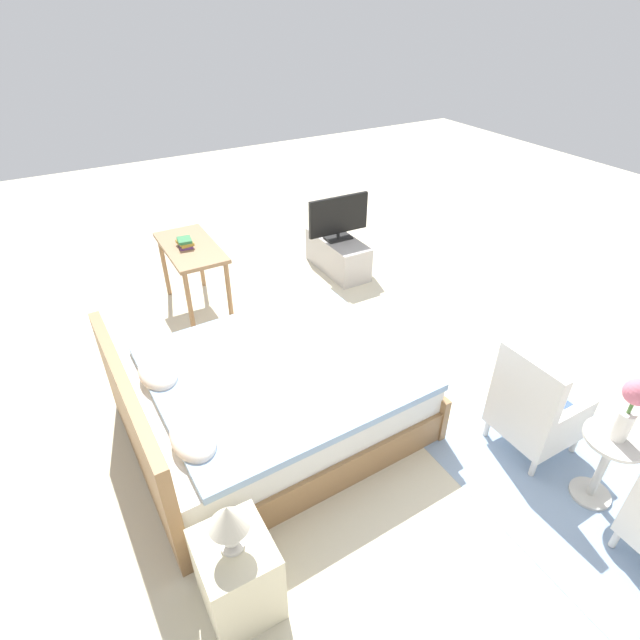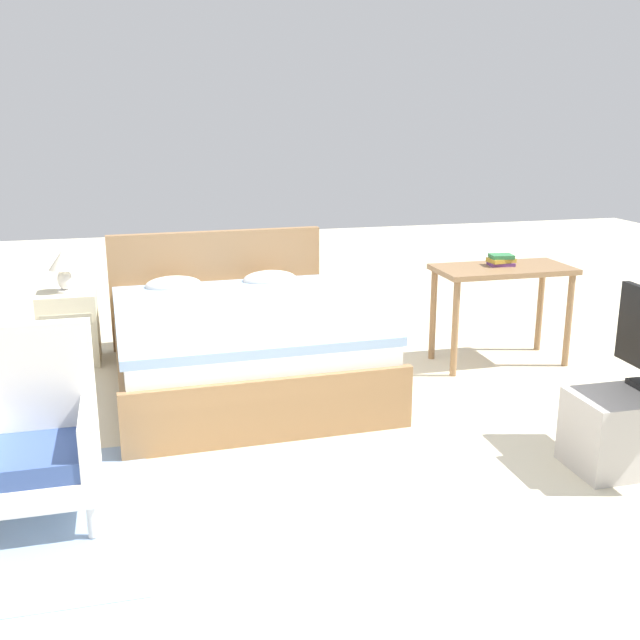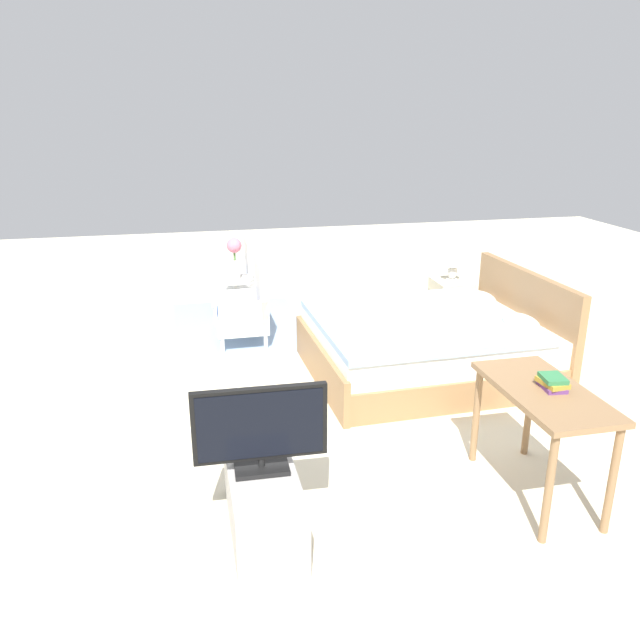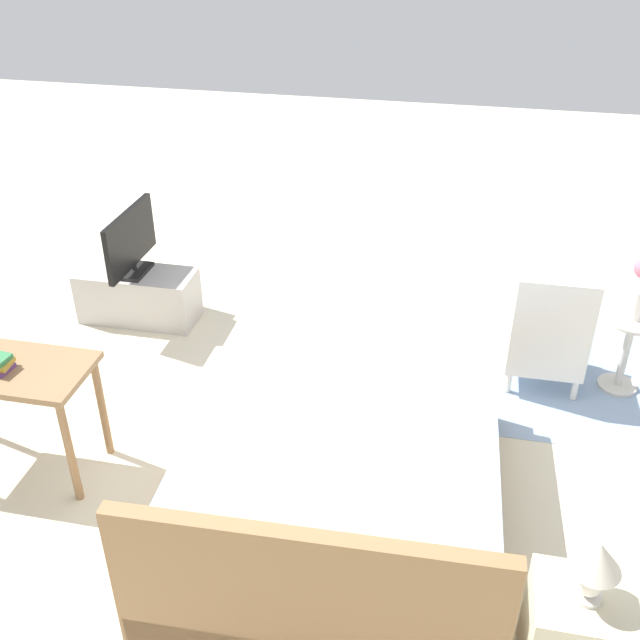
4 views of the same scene
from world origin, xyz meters
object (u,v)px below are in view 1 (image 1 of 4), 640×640
object	(u,v)px
flower_vase	(632,404)
bed	(267,397)
nightstand	(238,575)
book_stack	(185,243)
side_table	(606,460)
vanity_desk	(192,256)
tv_flatscreen	(338,217)
table_lamp	(229,521)
armchair_by_window_right	(534,410)
tv_stand	(338,254)

from	to	relation	value
flower_vase	bed	bearing A→B (deg)	43.96
nightstand	book_stack	world-z (taller)	book_stack
side_table	vanity_desk	xyz separation A→B (m)	(3.79, 1.63, 0.28)
side_table	flower_vase	xyz separation A→B (m)	(0.00, 0.00, 0.51)
flower_vase	book_stack	world-z (taller)	flower_vase
bed	vanity_desk	xyz separation A→B (m)	(2.03, -0.07, 0.35)
tv_flatscreen	nightstand	bearing A→B (deg)	141.03
table_lamp	tv_flatscreen	distance (m)	4.20
armchair_by_window_right	nightstand	bearing A→B (deg)	90.58
bed	tv_flatscreen	size ratio (longest dim) A/B	2.83
nightstand	tv_stand	size ratio (longest dim) A/B	0.59
armchair_by_window_right	bed	bearing A→B (deg)	53.80
nightstand	vanity_desk	xyz separation A→B (m)	(3.26, -0.82, 0.37)
side_table	nightstand	size ratio (longest dim) A/B	1.03
bed	nightstand	size ratio (longest dim) A/B	3.91
bed	armchair_by_window_right	bearing A→B (deg)	-126.20
tv_flatscreen	book_stack	bearing A→B (deg)	90.18
flower_vase	tv_stand	xyz separation A→B (m)	(3.80, -0.20, -0.67)
table_lamp	vanity_desk	bearing A→B (deg)	-14.09
armchair_by_window_right	tv_flatscreen	bearing A→B (deg)	-4.52
armchair_by_window_right	tv_flatscreen	distance (m)	3.27
table_lamp	flower_vase	bearing A→B (deg)	-102.36
table_lamp	side_table	bearing A→B (deg)	-102.36
book_stack	table_lamp	bearing A→B (deg)	166.68
book_stack	bed	bearing A→B (deg)	179.26
bed	vanity_desk	distance (m)	2.06
flower_vase	nightstand	bearing A→B (deg)	77.64
flower_vase	table_lamp	size ratio (longest dim) A/B	1.45
flower_vase	nightstand	xyz separation A→B (m)	(0.54, 2.44, -0.60)
side_table	tv_flatscreen	distance (m)	3.82
side_table	bed	bearing A→B (deg)	43.96
book_stack	tv_flatscreen	bearing A→B (deg)	-89.82
nightstand	table_lamp	bearing A→B (deg)	90.00
side_table	vanity_desk	bearing A→B (deg)	23.21
flower_vase	tv_flatscreen	bearing A→B (deg)	-3.00
flower_vase	tv_stand	size ratio (longest dim) A/B	0.50
tv_stand	book_stack	size ratio (longest dim) A/B	4.78
bed	side_table	world-z (taller)	bed
side_table	flower_vase	distance (m)	0.51
nightstand	book_stack	bearing A→B (deg)	-13.31
table_lamp	nightstand	bearing A→B (deg)	-90.00
bed	armchair_by_window_right	size ratio (longest dim) A/B	2.42
table_lamp	vanity_desk	distance (m)	3.36
bed	flower_vase	size ratio (longest dim) A/B	4.66
tv_flatscreen	tv_stand	bearing A→B (deg)	178.57
side_table	book_stack	xyz separation A→B (m)	(3.80, 1.67, 0.44)
tv_stand	book_stack	xyz separation A→B (m)	(-0.00, 1.87, 0.60)
flower_vase	vanity_desk	distance (m)	4.13
table_lamp	armchair_by_window_right	bearing A→B (deg)	-89.42
flower_vase	tv_flatscreen	size ratio (longest dim) A/B	0.61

